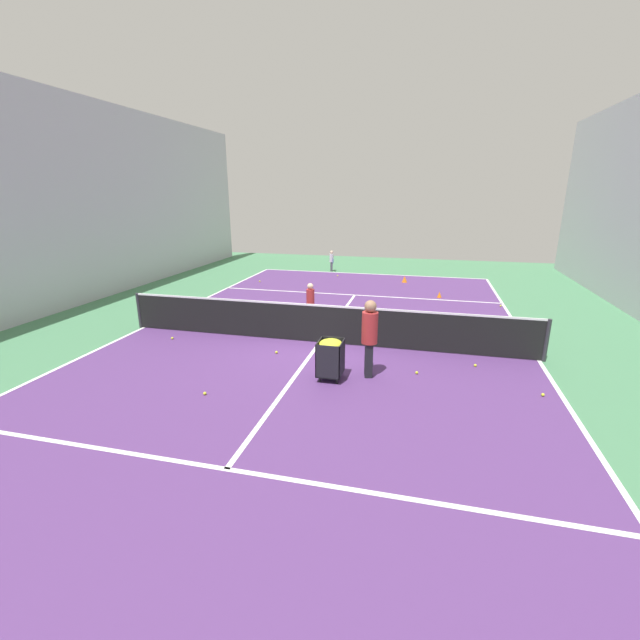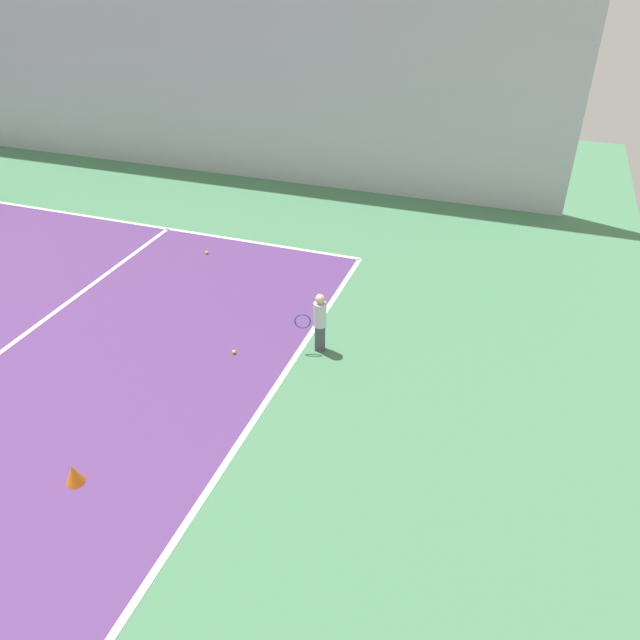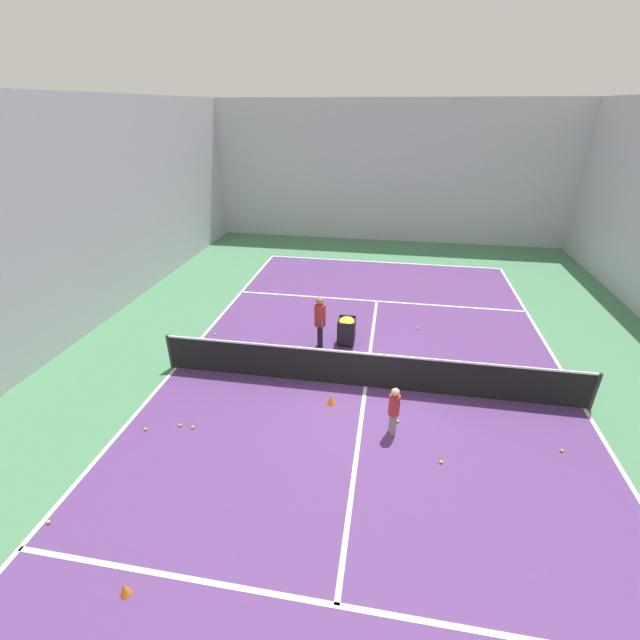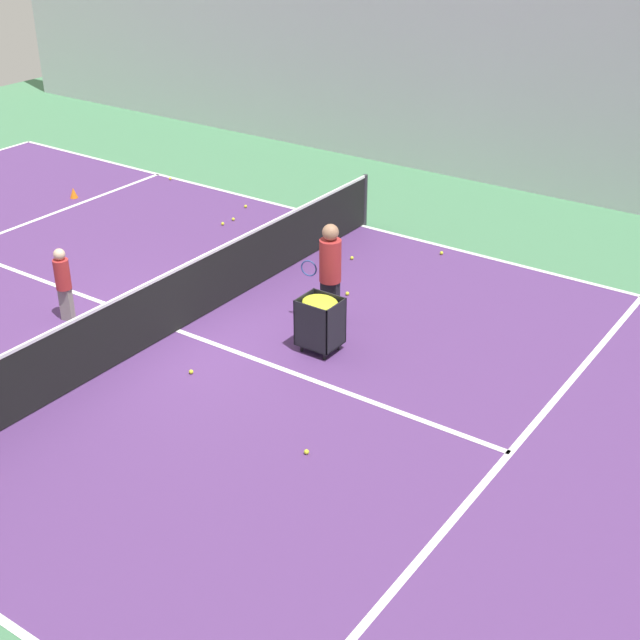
# 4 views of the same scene
# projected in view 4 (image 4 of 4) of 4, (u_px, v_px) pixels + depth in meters

# --- Properties ---
(ground_plane) EXTENTS (33.49, 33.49, 0.00)m
(ground_plane) POSITION_uv_depth(u_px,v_px,m) (178.00, 331.00, 14.69)
(ground_plane) COLOR #477F56
(court_playing_area) EXTENTS (11.32, 21.51, 0.00)m
(court_playing_area) POSITION_uv_depth(u_px,v_px,m) (177.00, 331.00, 14.69)
(court_playing_area) COLOR #563370
(court_playing_area) RESTS_ON ground
(line_sideline_left) EXTENTS (0.10, 21.51, 0.00)m
(line_sideline_left) POSITION_uv_depth(u_px,v_px,m) (362.00, 226.00, 18.80)
(line_sideline_left) COLOR white
(line_sideline_left) RESTS_ON ground
(line_service_far) EXTENTS (11.32, 0.10, 0.00)m
(line_service_far) POSITION_uv_depth(u_px,v_px,m) (510.00, 453.00, 11.70)
(line_service_far) COLOR white
(line_service_far) RESTS_ON ground
(line_centre_service) EXTENTS (0.10, 11.83, 0.00)m
(line_centre_service) POSITION_uv_depth(u_px,v_px,m) (177.00, 330.00, 14.69)
(line_centre_service) COLOR white
(line_centre_service) RESTS_ON ground
(hall_enclosure_left) EXTENTS (0.15, 29.79, 7.41)m
(hall_enclosure_left) POSITION_uv_depth(u_px,v_px,m) (462.00, 17.00, 20.02)
(hall_enclosure_left) COLOR silver
(hall_enclosure_left) RESTS_ON ground
(tennis_net) EXTENTS (11.62, 0.10, 1.10)m
(tennis_net) POSITION_uv_depth(u_px,v_px,m) (175.00, 300.00, 14.43)
(tennis_net) COLOR #2D2D33
(tennis_net) RESTS_ON ground
(coach_at_net) EXTENTS (0.42, 0.69, 1.79)m
(coach_at_net) POSITION_uv_depth(u_px,v_px,m) (330.00, 268.00, 14.41)
(coach_at_net) COLOR black
(coach_at_net) RESTS_ON ground
(child_midcourt) EXTENTS (0.32, 0.32, 1.30)m
(child_midcourt) POSITION_uv_depth(u_px,v_px,m) (63.00, 280.00, 14.70)
(child_midcourt) COLOR gray
(child_midcourt) RESTS_ON ground
(ball_cart) EXTENTS (0.54, 0.63, 0.92)m
(ball_cart) POSITION_uv_depth(u_px,v_px,m) (320.00, 314.00, 13.81)
(ball_cart) COLOR black
(ball_cart) RESTS_ON ground
(training_cone_0) EXTENTS (0.18, 0.18, 0.24)m
(training_cone_0) POSITION_uv_depth(u_px,v_px,m) (74.00, 193.00, 20.26)
(training_cone_0) COLOR orange
(training_cone_0) RESTS_ON ground
(training_cone_1) EXTENTS (0.24, 0.24, 0.26)m
(training_cone_1) POSITION_uv_depth(u_px,v_px,m) (171.00, 292.00, 15.69)
(training_cone_1) COLOR orange
(training_cone_1) RESTS_ON ground
(tennis_ball_0) EXTENTS (0.07, 0.07, 0.07)m
(tennis_ball_0) POSITION_uv_depth(u_px,v_px,m) (223.00, 224.00, 18.81)
(tennis_ball_0) COLOR yellow
(tennis_ball_0) RESTS_ON ground
(tennis_ball_3) EXTENTS (0.07, 0.07, 0.07)m
(tennis_ball_3) POSITION_uv_depth(u_px,v_px,m) (246.00, 206.00, 19.73)
(tennis_ball_3) COLOR yellow
(tennis_ball_3) RESTS_ON ground
(tennis_ball_4) EXTENTS (0.07, 0.07, 0.07)m
(tennis_ball_4) POSITION_uv_depth(u_px,v_px,m) (191.00, 372.00, 13.46)
(tennis_ball_4) COLOR yellow
(tennis_ball_4) RESTS_ON ground
(tennis_ball_5) EXTENTS (0.07, 0.07, 0.07)m
(tennis_ball_5) POSITION_uv_depth(u_px,v_px,m) (347.00, 293.00, 15.84)
(tennis_ball_5) COLOR yellow
(tennis_ball_5) RESTS_ON ground
(tennis_ball_6) EXTENTS (0.07, 0.07, 0.07)m
(tennis_ball_6) POSITION_uv_depth(u_px,v_px,m) (442.00, 253.00, 17.44)
(tennis_ball_6) COLOR yellow
(tennis_ball_6) RESTS_ON ground
(tennis_ball_7) EXTENTS (0.07, 0.07, 0.07)m
(tennis_ball_7) POSITION_uv_depth(u_px,v_px,m) (352.00, 258.00, 17.23)
(tennis_ball_7) COLOR yellow
(tennis_ball_7) RESTS_ON ground
(tennis_ball_11) EXTENTS (0.07, 0.07, 0.07)m
(tennis_ball_11) POSITION_uv_depth(u_px,v_px,m) (233.00, 219.00, 19.04)
(tennis_ball_11) COLOR yellow
(tennis_ball_11) RESTS_ON ground
(tennis_ball_14) EXTENTS (0.07, 0.07, 0.07)m
(tennis_ball_14) POSITION_uv_depth(u_px,v_px,m) (79.00, 327.00, 14.71)
(tennis_ball_14) COLOR yellow
(tennis_ball_14) RESTS_ON ground
(tennis_ball_16) EXTENTS (0.07, 0.07, 0.07)m
(tennis_ball_16) POSITION_uv_depth(u_px,v_px,m) (306.00, 452.00, 11.67)
(tennis_ball_16) COLOR yellow
(tennis_ball_16) RESTS_ON ground
(tennis_ball_17) EXTENTS (0.07, 0.07, 0.07)m
(tennis_ball_17) POSITION_uv_depth(u_px,v_px,m) (170.00, 179.00, 21.40)
(tennis_ball_17) COLOR yellow
(tennis_ball_17) RESTS_ON ground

